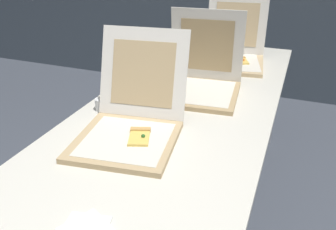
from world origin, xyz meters
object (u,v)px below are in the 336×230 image
at_px(pizza_box_back, 233,54).
at_px(cup_white_near_center, 102,104).
at_px(pizza_box_front, 130,124).
at_px(pizza_box_middle, 201,82).
at_px(napkin_pile, 84,230).
at_px(table, 178,118).
at_px(cup_white_far, 166,72).

distance_m(pizza_box_back, cup_white_near_center, 1.00).
relative_size(pizza_box_front, cup_white_near_center, 9.17).
bearing_deg(pizza_box_front, pizza_box_middle, 67.98).
bearing_deg(napkin_pile, cup_white_near_center, 116.85).
distance_m(pizza_box_front, pizza_box_middle, 0.56).
xyz_separation_m(pizza_box_front, pizza_box_back, (0.19, 1.08, 0.00)).
bearing_deg(napkin_pile, pizza_box_middle, 88.71).
relative_size(pizza_box_front, pizza_box_middle, 1.33).
bearing_deg(table, pizza_box_front, -107.25).
relative_size(pizza_box_middle, cup_white_near_center, 6.88).
bearing_deg(pizza_box_front, pizza_box_back, 72.21).
distance_m(pizza_box_front, pizza_box_back, 1.10).
bearing_deg(pizza_box_back, napkin_pile, -100.17).
relative_size(table, cup_white_far, 39.58).
height_order(pizza_box_middle, cup_white_far, pizza_box_middle).
bearing_deg(cup_white_near_center, pizza_box_front, -36.30).
relative_size(pizza_box_back, napkin_pile, 2.97).
bearing_deg(table, pizza_box_back, 83.00).
relative_size(pizza_box_middle, pizza_box_back, 0.87).
height_order(pizza_box_front, cup_white_near_center, pizza_box_front).
xyz_separation_m(pizza_box_front, napkin_pile, (0.11, -0.52, -0.05)).
xyz_separation_m(pizza_box_back, cup_white_near_center, (-0.43, -0.91, -0.03)).
distance_m(table, pizza_box_front, 0.34).
relative_size(pizza_box_front, cup_white_far, 9.17).
height_order(pizza_box_front, pizza_box_back, pizza_box_back).
relative_size(pizza_box_middle, napkin_pile, 2.58).
bearing_deg(pizza_box_back, pizza_box_middle, -103.05).
relative_size(pizza_box_back, cup_white_far, 7.94).
xyz_separation_m(table, cup_white_far, (-0.22, 0.39, 0.07)).
bearing_deg(cup_white_near_center, table, 21.57).
bearing_deg(pizza_box_back, cup_white_near_center, -122.65).
bearing_deg(napkin_pile, pizza_box_back, 87.22).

